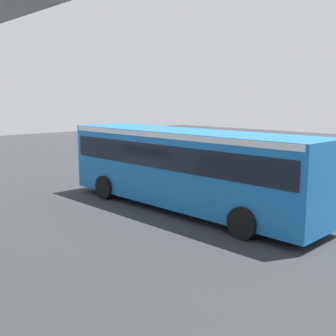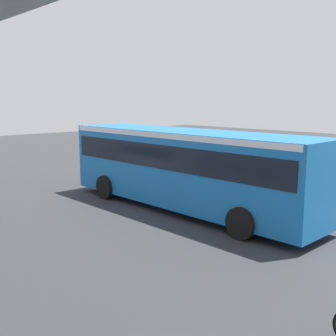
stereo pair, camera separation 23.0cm
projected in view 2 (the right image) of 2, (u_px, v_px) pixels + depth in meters
ground at (210, 214)px, 15.65m from camera, size 80.00×80.00×0.00m
city_bus at (185, 163)px, 16.02m from camera, size 11.54×2.85×3.15m
pedestrian at (174, 162)px, 22.87m from camera, size 0.38×0.38×1.79m
traffic_sign at (294, 162)px, 16.09m from camera, size 0.08×0.60×2.80m
lane_dash_left at (299, 209)px, 16.35m from camera, size 2.00×0.20×0.01m
lane_dash_centre at (222, 193)px, 19.22m from camera, size 2.00×0.20×0.01m
lane_dash_right at (164, 181)px, 22.09m from camera, size 2.00×0.20×0.01m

